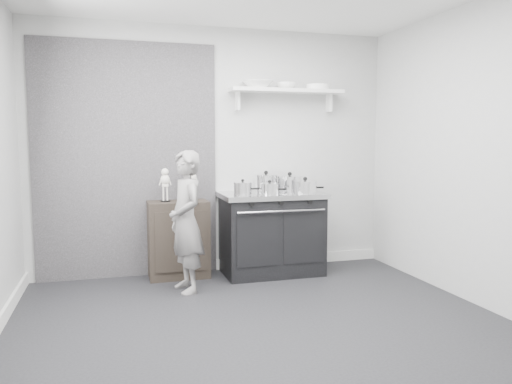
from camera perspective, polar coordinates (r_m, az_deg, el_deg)
ground at (r=4.12m, az=0.66°, el=-15.00°), size 4.00×4.00×0.00m
room_shell at (r=3.96m, az=-1.19°, el=8.37°), size 4.02×3.62×2.71m
wall_shelf at (r=5.71m, az=3.51°, el=11.35°), size 1.30×0.26×0.24m
stove at (r=5.51m, az=1.78°, el=-4.68°), size 1.12×0.70×0.90m
side_cabinet at (r=5.43m, az=-8.86°, el=-5.36°), size 0.63×0.37×0.82m
child at (r=4.87m, az=-8.00°, el=-3.37°), size 0.43×0.56×1.37m
pot_front_left at (r=5.25m, az=-1.52°, el=0.43°), size 0.28×0.19×0.16m
pot_back_left at (r=5.58m, az=1.15°, el=1.05°), size 0.34×0.26×0.23m
pot_back_right at (r=5.61m, az=3.88°, el=0.98°), size 0.36×0.27×0.22m
pot_front_right at (r=5.38m, az=5.64°, el=0.57°), size 0.34×0.26×0.18m
pot_front_center at (r=5.26m, az=1.57°, el=0.38°), size 0.29×0.20×0.15m
skeleton_full at (r=5.33m, az=-10.35°, el=1.07°), size 0.11×0.07×0.40m
skeleton_torso at (r=5.37m, az=-7.38°, el=1.35°), size 0.12×0.08×0.44m
bowl_large at (r=5.61m, az=0.18°, el=12.19°), size 0.32×0.32×0.08m
bowl_small at (r=5.71m, az=3.47°, el=12.02°), size 0.22×0.22×0.07m
plate_stack at (r=5.85m, az=7.06°, el=11.80°), size 0.27×0.27×0.06m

